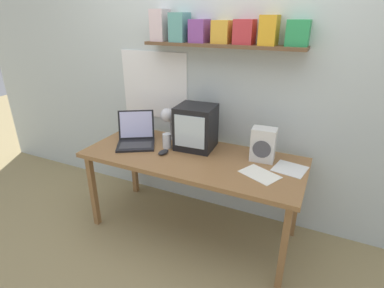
% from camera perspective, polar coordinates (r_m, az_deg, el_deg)
% --- Properties ---
extents(ground_plane, '(12.00, 12.00, 0.00)m').
position_cam_1_polar(ground_plane, '(2.74, 0.00, -15.74)').
color(ground_plane, '#978559').
extents(back_wall, '(5.60, 0.24, 2.60)m').
position_cam_1_polar(back_wall, '(2.58, 4.48, 13.96)').
color(back_wall, silver).
rests_on(back_wall, ground_plane).
extents(corner_desk, '(1.73, 0.72, 0.71)m').
position_cam_1_polar(corner_desk, '(2.38, 0.00, -3.47)').
color(corner_desk, olive).
rests_on(corner_desk, ground_plane).
extents(crt_monitor, '(0.32, 0.31, 0.36)m').
position_cam_1_polar(crt_monitor, '(2.44, 0.74, 3.23)').
color(crt_monitor, black).
rests_on(crt_monitor, corner_desk).
extents(laptop, '(0.43, 0.43, 0.26)m').
position_cam_1_polar(laptop, '(2.61, -10.61, 1.51)').
color(laptop, black).
rests_on(laptop, corner_desk).
extents(desk_lamp, '(0.13, 0.18, 0.30)m').
position_cam_1_polar(desk_lamp, '(2.57, -4.62, 5.06)').
color(desk_lamp, silver).
rests_on(desk_lamp, corner_desk).
extents(juice_glass, '(0.07, 0.07, 0.12)m').
position_cam_1_polar(juice_glass, '(2.49, -4.78, 0.48)').
color(juice_glass, white).
rests_on(juice_glass, corner_desk).
extents(space_heater, '(0.19, 0.14, 0.26)m').
position_cam_1_polar(space_heater, '(2.30, 13.42, -0.11)').
color(space_heater, silver).
rests_on(space_heater, corner_desk).
extents(computer_mouse, '(0.08, 0.11, 0.03)m').
position_cam_1_polar(computer_mouse, '(2.39, -5.48, -1.55)').
color(computer_mouse, '#232326').
rests_on(computer_mouse, corner_desk).
extents(printed_handout, '(0.31, 0.27, 0.00)m').
position_cam_1_polar(printed_handout, '(2.14, 12.78, -5.66)').
color(printed_handout, white).
rests_on(printed_handout, corner_desk).
extents(loose_paper_near_monitor, '(0.25, 0.24, 0.00)m').
position_cam_1_polar(loose_paper_near_monitor, '(2.27, 18.14, -4.51)').
color(loose_paper_near_monitor, silver).
rests_on(loose_paper_near_monitor, corner_desk).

